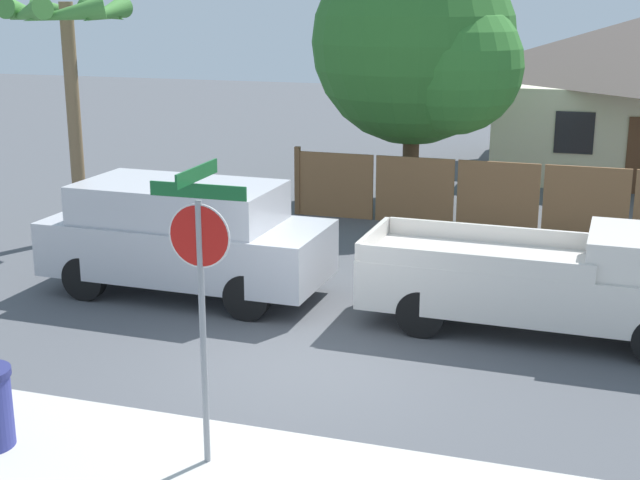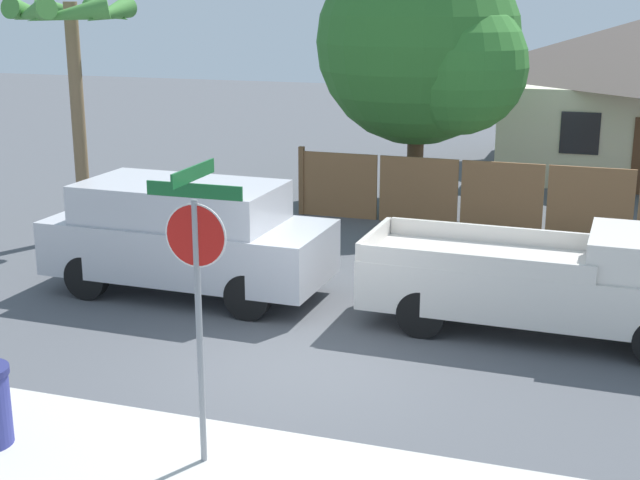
% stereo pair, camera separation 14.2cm
% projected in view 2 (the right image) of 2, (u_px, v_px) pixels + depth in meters
% --- Properties ---
extents(ground_plane, '(80.00, 80.00, 0.00)m').
position_uv_depth(ground_plane, '(304.00, 363.00, 12.49)').
color(ground_plane, '#4C4F54').
extents(wooden_fence, '(13.13, 0.12, 1.61)m').
position_uv_depth(wooden_fence, '(590.00, 202.00, 18.89)').
color(wooden_fence, brown).
rests_on(wooden_fence, ground).
extents(oak_tree, '(5.10, 4.86, 6.36)m').
position_uv_depth(oak_tree, '(427.00, 47.00, 20.91)').
color(oak_tree, brown).
rests_on(oak_tree, ground).
extents(palm_tree, '(2.47, 2.67, 4.98)m').
position_uv_depth(palm_tree, '(72.00, 33.00, 17.99)').
color(palm_tree, brown).
rests_on(palm_tree, ground).
extents(red_suv, '(4.86, 2.09, 1.93)m').
position_uv_depth(red_suv, '(187.00, 234.00, 15.21)').
color(red_suv, '#B7B7BC').
rests_on(red_suv, ground).
extents(orange_pickup, '(5.46, 1.97, 1.67)m').
position_uv_depth(orange_pickup, '(558.00, 282.00, 13.37)').
color(orange_pickup, silver).
rests_on(orange_pickup, ground).
extents(stop_sign, '(1.06, 0.96, 3.31)m').
position_uv_depth(stop_sign, '(197.00, 265.00, 9.27)').
color(stop_sign, gray).
rests_on(stop_sign, ground).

